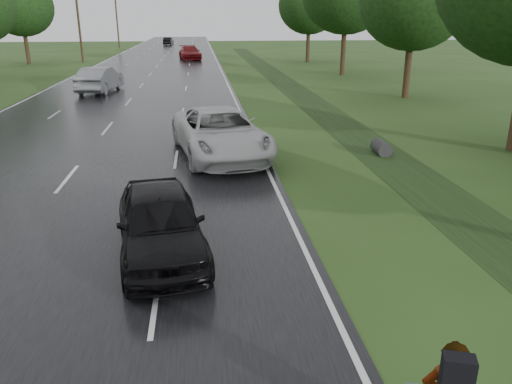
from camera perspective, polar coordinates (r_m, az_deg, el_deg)
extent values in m
cube|color=black|center=(53.81, -11.52, 13.57)|extent=(14.00, 180.00, 0.04)
cube|color=silver|center=(53.67, -4.11, 13.91)|extent=(0.12, 180.00, 0.01)
cube|color=silver|center=(54.78, -18.75, 13.08)|extent=(0.12, 180.00, 0.01)
cube|color=silver|center=(53.80, -11.52, 13.59)|extent=(0.12, 180.00, 0.01)
cube|color=black|center=(29.68, 7.45, 9.30)|extent=(2.20, 120.00, 0.01)
cylinder|color=#2D2D2D|center=(20.27, 14.11, 4.91)|extent=(0.56, 1.00, 0.56)
cylinder|color=#341E15|center=(64.83, -19.65, 18.22)|extent=(0.26, 0.26, 10.00)
cylinder|color=#341E15|center=(94.37, -15.62, 18.64)|extent=(0.26, 0.26, 10.00)
cylinder|color=#341E15|center=(35.33, 16.91, 13.12)|extent=(0.44, 0.44, 3.52)
ellipsoid|color=black|center=(35.19, 17.64, 20.21)|extent=(7.00, 7.00, 6.30)
cylinder|color=#341E15|center=(48.35, 9.93, 15.50)|extent=(0.44, 0.44, 4.16)
cylinder|color=#341E15|center=(61.86, 5.95, 16.24)|extent=(0.44, 0.44, 3.68)
ellipsoid|color=black|center=(61.78, 6.11, 20.45)|extent=(7.20, 7.20, 6.48)
cylinder|color=#341E15|center=(64.42, -24.71, 14.70)|extent=(0.44, 0.44, 3.52)
ellipsoid|color=black|center=(64.34, -25.28, 18.56)|extent=(7.00, 7.00, 6.30)
cube|color=black|center=(6.13, 22.02, -18.88)|extent=(0.39, 0.30, 0.48)
imported|color=silver|center=(19.14, -4.08, 6.73)|extent=(4.06, 6.89, 1.80)
imported|color=black|center=(11.27, -10.88, -3.40)|extent=(2.47, 4.77, 1.55)
imported|color=#96989F|center=(37.83, -17.43, 12.15)|extent=(2.62, 5.57, 1.77)
imported|color=maroon|center=(65.26, -7.56, 15.50)|extent=(3.12, 6.09, 1.69)
imported|color=black|center=(100.98, -9.98, 16.62)|extent=(1.85, 4.41, 1.42)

